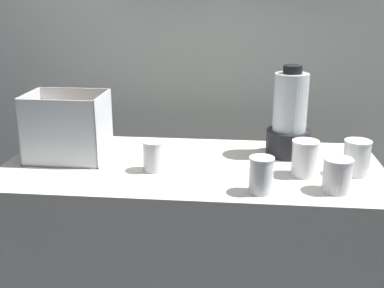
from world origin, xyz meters
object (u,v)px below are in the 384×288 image
object	(u,v)px
carrot_display_bin	(68,138)
juice_cup_pomegranate_left	(261,177)
blender_pitcher	(289,120)
juice_cup_beet_far_left	(154,158)
juice_cup_beet_far_right	(356,160)
juice_cup_beet_middle	(305,160)
juice_cup_mango_right	(337,177)

from	to	relation	value
carrot_display_bin	juice_cup_pomegranate_left	size ratio (longest dim) A/B	2.44
blender_pitcher	juice_cup_beet_far_left	world-z (taller)	blender_pitcher
juice_cup_beet_far_right	juice_cup_pomegranate_left	bearing A→B (deg)	-150.41
juice_cup_pomegranate_left	juice_cup_beet_middle	distance (m)	0.23
juice_cup_beet_middle	juice_cup_mango_right	size ratio (longest dim) A/B	1.14
carrot_display_bin	juice_cup_beet_far_left	world-z (taller)	carrot_display_bin
juice_cup_beet_far_left	juice_cup_pomegranate_left	xyz separation A→B (m)	(0.37, -0.16, 0.01)
juice_cup_beet_far_right	juice_cup_mango_right	bearing A→B (deg)	-121.17
carrot_display_bin	juice_cup_mango_right	bearing A→B (deg)	-12.92
juice_cup_beet_far_right	juice_cup_beet_far_left	bearing A→B (deg)	-177.34
blender_pitcher	juice_cup_beet_middle	bearing A→B (deg)	-80.21
juice_cup_pomegranate_left	juice_cup_beet_middle	bearing A→B (deg)	46.86
carrot_display_bin	juice_cup_mango_right	xyz separation A→B (m)	(0.97, -0.22, -0.03)
juice_cup_pomegranate_left	juice_cup_beet_far_right	bearing A→B (deg)	29.59
juice_cup_beet_far_left	juice_cup_beet_far_right	size ratio (longest dim) A/B	0.88
juice_cup_pomegranate_left	juice_cup_beet_far_right	xyz separation A→B (m)	(0.34, 0.19, 0.00)
juice_cup_pomegranate_left	juice_cup_beet_far_right	size ratio (longest dim) A/B	0.95
blender_pitcher	juice_cup_pomegranate_left	world-z (taller)	blender_pitcher
juice_cup_beet_far_left	juice_cup_mango_right	distance (m)	0.63
blender_pitcher	juice_cup_beet_middle	distance (m)	0.24
carrot_display_bin	juice_cup_beet_far_right	bearing A→B (deg)	-3.58
carrot_display_bin	juice_cup_beet_middle	world-z (taller)	carrot_display_bin
juice_cup_pomegranate_left	juice_cup_mango_right	bearing A→B (deg)	8.36
carrot_display_bin	juice_cup_pomegranate_left	world-z (taller)	carrot_display_bin
juice_cup_beet_middle	juice_cup_mango_right	distance (m)	0.16
blender_pitcher	juice_cup_beet_middle	xyz separation A→B (m)	(0.04, -0.22, -0.09)
juice_cup_pomegranate_left	juice_cup_beet_middle	size ratio (longest dim) A/B	0.94
juice_cup_beet_middle	juice_cup_pomegranate_left	bearing A→B (deg)	-133.14
juice_cup_beet_middle	juice_cup_beet_far_right	xyz separation A→B (m)	(0.18, 0.03, 0.00)
blender_pitcher	juice_cup_beet_far_right	size ratio (longest dim) A/B	2.81
blender_pitcher	juice_cup_pomegranate_left	distance (m)	0.41
juice_cup_beet_middle	juice_cup_mango_right	xyz separation A→B (m)	(0.09, -0.13, -0.01)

